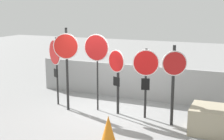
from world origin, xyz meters
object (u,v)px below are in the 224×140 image
(stop_sign_1, at_px, (66,55))
(stop_sign_5, at_px, (174,74))
(stop_sign_0, at_px, (55,57))
(stop_sign_2, at_px, (97,52))
(storage_crate, at_px, (215,120))
(stop_sign_4, at_px, (146,69))
(stop_sign_3, at_px, (117,70))
(traffic_cone_0, at_px, (108,131))

(stop_sign_1, bearing_deg, stop_sign_5, -15.17)
(stop_sign_0, relative_size, stop_sign_2, 0.93)
(stop_sign_0, xyz_separation_m, storage_crate, (4.98, -0.39, -1.25))
(stop_sign_2, xyz_separation_m, stop_sign_5, (2.40, -0.30, -0.39))
(stop_sign_4, bearing_deg, stop_sign_0, 164.88)
(stop_sign_1, xyz_separation_m, stop_sign_4, (2.40, 0.28, -0.31))
(stop_sign_2, height_order, stop_sign_3, stop_sign_2)
(stop_sign_0, relative_size, stop_sign_3, 1.14)
(stop_sign_1, height_order, stop_sign_5, stop_sign_1)
(stop_sign_4, distance_m, traffic_cone_0, 2.31)
(stop_sign_2, distance_m, stop_sign_5, 2.45)
(stop_sign_5, bearing_deg, stop_sign_1, 154.80)
(stop_sign_0, distance_m, stop_sign_3, 2.17)
(stop_sign_0, bearing_deg, stop_sign_5, 28.67)
(stop_sign_1, distance_m, storage_crate, 4.56)
(stop_sign_2, relative_size, stop_sign_4, 1.17)
(stop_sign_3, height_order, stop_sign_4, stop_sign_4)
(stop_sign_2, relative_size, storage_crate, 1.99)
(stop_sign_3, bearing_deg, stop_sign_1, -143.11)
(stop_sign_1, height_order, traffic_cone_0, stop_sign_1)
(stop_sign_2, height_order, stop_sign_4, stop_sign_2)
(traffic_cone_0, relative_size, storage_crate, 0.60)
(stop_sign_1, xyz_separation_m, storage_crate, (4.34, -0.03, -1.41))
(stop_sign_1, bearing_deg, traffic_cone_0, -55.06)
(stop_sign_0, relative_size, stop_sign_4, 1.09)
(stop_sign_3, distance_m, traffic_cone_0, 2.36)
(stop_sign_2, relative_size, stop_sign_3, 1.22)
(stop_sign_3, height_order, traffic_cone_0, stop_sign_3)
(stop_sign_5, xyz_separation_m, storage_crate, (1.10, -0.09, -1.10))
(stop_sign_1, distance_m, traffic_cone_0, 3.11)
(stop_sign_4, bearing_deg, stop_sign_5, -28.56)
(stop_sign_2, relative_size, traffic_cone_0, 3.30)
(stop_sign_3, xyz_separation_m, traffic_cone_0, (0.64, -2.04, -0.99))
(stop_sign_5, bearing_deg, traffic_cone_0, -147.07)
(stop_sign_2, height_order, traffic_cone_0, stop_sign_2)
(stop_sign_4, height_order, storage_crate, stop_sign_4)
(stop_sign_2, bearing_deg, stop_sign_4, -1.73)
(stop_sign_0, height_order, storage_crate, stop_sign_0)
(stop_sign_5, relative_size, traffic_cone_0, 3.04)
(stop_sign_1, relative_size, stop_sign_4, 1.26)
(traffic_cone_0, height_order, storage_crate, traffic_cone_0)
(stop_sign_3, bearing_deg, traffic_cone_0, -46.75)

